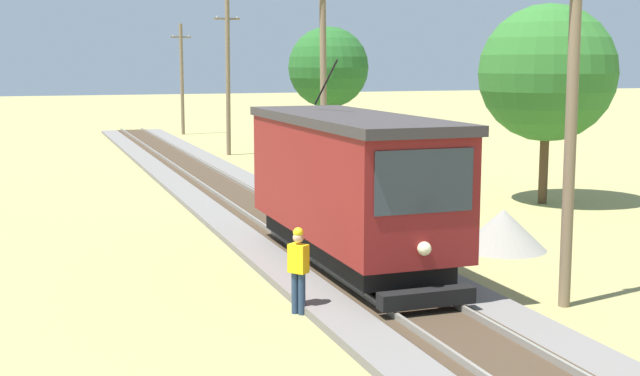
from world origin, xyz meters
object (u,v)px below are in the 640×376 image
object	(u,v)px
second_worker	(298,266)
tree_left_near	(328,67)
utility_pole_distant	(182,78)
red_tram	(349,183)
utility_pole_far	(228,77)
tree_left_far	(547,73)
gravel_pile	(503,229)
utility_pole_mid	(323,82)
utility_pole_near_tram	(571,124)

from	to	relation	value
second_worker	tree_left_near	bearing A→B (deg)	-149.66
utility_pole_distant	tree_left_near	bearing A→B (deg)	-68.40
utility_pole_distant	second_worker	xyz separation A→B (m)	(-5.40, -42.70, -2.94)
red_tram	utility_pole_far	distance (m)	26.27
tree_left_far	gravel_pile	bearing A→B (deg)	-131.79
utility_pole_distant	utility_pole_far	bearing A→B (deg)	-90.00
utility_pole_mid	tree_left_near	size ratio (longest dim) A/B	1.21
utility_pole_far	gravel_pile	xyz separation A→B (m)	(1.67, -25.05, -3.70)
red_tram	utility_pole_distant	distance (m)	40.06
utility_pole_near_tram	gravel_pile	size ratio (longest dim) A/B	3.14
second_worker	tree_left_far	bearing A→B (deg)	179.61
red_tram	gravel_pile	world-z (taller)	red_tram
utility_pole_near_tram	second_worker	bearing A→B (deg)	166.40
utility_pole_mid	utility_pole_distant	bearing A→B (deg)	90.00
tree_left_near	tree_left_far	bearing A→B (deg)	-85.85
second_worker	tree_left_near	distance (m)	30.74
red_tram	utility_pole_mid	bearing A→B (deg)	73.37
red_tram	utility_pole_near_tram	xyz separation A→B (m)	(3.21, -4.11, 1.61)
utility_pole_distant	gravel_pile	distance (m)	39.14
utility_pole_mid	red_tram	bearing A→B (deg)	-106.63
gravel_pile	tree_left_near	xyz separation A→B (m)	(3.98, 24.71, 4.18)
utility_pole_near_tram	tree_left_near	world-z (taller)	utility_pole_near_tram
red_tram	gravel_pile	bearing A→B (deg)	10.86
second_worker	tree_left_near	world-z (taller)	tree_left_near
red_tram	tree_left_far	xyz separation A→B (m)	(10.22, 6.91, 2.46)
gravel_pile	utility_pole_near_tram	bearing A→B (deg)	-108.29
utility_pole_distant	tree_left_far	distance (m)	33.74
red_tram	utility_pole_distant	size ratio (longest dim) A/B	1.12
utility_pole_mid	utility_pole_far	world-z (taller)	utility_pole_mid
utility_pole_far	tree_left_far	bearing A→B (deg)	-69.85
utility_pole_mid	tree_left_far	bearing A→B (deg)	-28.81
tree_left_near	tree_left_far	distance (m)	18.79
tree_left_near	tree_left_far	size ratio (longest dim) A/B	0.99
utility_pole_mid	gravel_pile	xyz separation A→B (m)	(1.67, -9.82, -3.78)
gravel_pile	tree_left_far	bearing A→B (deg)	48.21
gravel_pile	tree_left_near	world-z (taller)	tree_left_near
utility_pole_distant	tree_left_near	size ratio (longest dim) A/B	1.09
gravel_pile	red_tram	bearing A→B (deg)	-169.14
utility_pole_near_tram	utility_pole_far	xyz separation A→B (m)	(0.00, 30.10, 0.45)
utility_pole_distant	red_tram	bearing A→B (deg)	-94.60
gravel_pile	utility_pole_mid	bearing A→B (deg)	99.64
utility_pole_distant	tree_left_far	size ratio (longest dim) A/B	1.08
red_tram	utility_pole_far	world-z (taller)	utility_pole_far
utility_pole_near_tram	tree_left_far	xyz separation A→B (m)	(7.00, 11.02, 0.84)
utility_pole_far	second_worker	bearing A→B (deg)	-100.62
second_worker	tree_left_far	size ratio (longest dim) A/B	0.25
utility_pole_distant	gravel_pile	size ratio (longest dim) A/B	3.24
utility_pole_near_tram	tree_left_far	bearing A→B (deg)	57.55
red_tram	tree_left_far	bearing A→B (deg)	34.06
red_tram	second_worker	bearing A→B (deg)	-127.93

